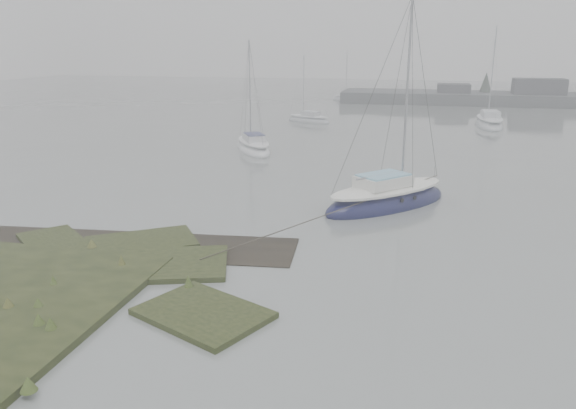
# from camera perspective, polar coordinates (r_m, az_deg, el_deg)

# --- Properties ---
(ground) EXTENTS (160.00, 160.00, 0.00)m
(ground) POSITION_cam_1_polar(r_m,az_deg,el_deg) (44.97, 5.26, 6.50)
(ground) COLOR slate
(ground) RESTS_ON ground
(sailboat_main) EXTENTS (6.62, 6.97, 10.22)m
(sailboat_main) POSITION_cam_1_polar(r_m,az_deg,el_deg) (26.91, 10.00, 0.50)
(sailboat_main) COLOR #0F1136
(sailboat_main) RESTS_ON ground
(sailboat_white) EXTENTS (4.61, 6.04, 8.28)m
(sailboat_white) POSITION_cam_1_polar(r_m,az_deg,el_deg) (40.35, -3.54, 5.81)
(sailboat_white) COLOR silver
(sailboat_white) RESTS_ON ground
(sailboat_far_a) EXTENTS (5.09, 3.57, 6.88)m
(sailboat_far_a) POSITION_cam_1_polar(r_m,az_deg,el_deg) (55.46, 2.11, 8.59)
(sailboat_far_a) COLOR #A4A9AF
(sailboat_far_a) RESTS_ON ground
(sailboat_far_b) EXTENTS (2.58, 6.96, 9.68)m
(sailboat_far_b) POSITION_cam_1_polar(r_m,az_deg,el_deg) (55.49, 19.75, 7.76)
(sailboat_far_b) COLOR silver
(sailboat_far_b) RESTS_ON ground
(sailboat_far_c) EXTENTS (5.12, 2.32, 6.96)m
(sailboat_far_c) POSITION_cam_1_polar(r_m,az_deg,el_deg) (76.76, 6.37, 10.59)
(sailboat_far_c) COLOR #B0B4BB
(sailboat_far_c) RESTS_ON ground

